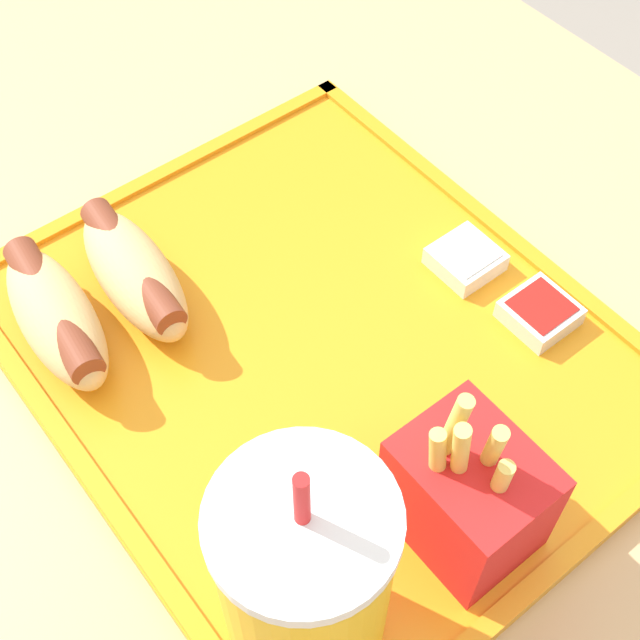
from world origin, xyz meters
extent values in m
cube|color=tan|center=(0.00, 0.00, 0.37)|extent=(1.35, 0.81, 0.74)
cube|color=orange|center=(0.02, 0.00, 0.75)|extent=(0.42, 0.35, 0.01)
cube|color=orange|center=(0.02, -0.17, 0.76)|extent=(0.42, 0.01, 0.00)
cube|color=orange|center=(0.02, 0.17, 0.76)|extent=(0.42, 0.01, 0.00)
cube|color=orange|center=(-0.18, 0.00, 0.76)|extent=(0.01, 0.35, 0.00)
cube|color=orange|center=(0.22, 0.00, 0.76)|extent=(0.01, 0.35, 0.00)
cylinder|color=gold|center=(-0.12, 0.12, 0.82)|extent=(0.08, 0.08, 0.14)
cylinder|color=silver|center=(-0.12, 0.12, 0.90)|extent=(0.09, 0.09, 0.01)
cylinder|color=red|center=(-0.12, 0.12, 0.92)|extent=(0.01, 0.01, 0.03)
ellipsoid|color=#DBB270|center=(0.13, 0.13, 0.78)|extent=(0.13, 0.06, 0.05)
cylinder|color=brown|center=(0.13, 0.13, 0.79)|extent=(0.12, 0.04, 0.02)
ellipsoid|color=#DBB270|center=(0.13, 0.07, 0.78)|extent=(0.13, 0.06, 0.05)
cylinder|color=brown|center=(0.13, 0.07, 0.79)|extent=(0.12, 0.03, 0.02)
cube|color=red|center=(-0.13, 0.01, 0.79)|extent=(0.08, 0.06, 0.08)
cylinder|color=#EACC60|center=(-0.13, 0.01, 0.83)|extent=(0.02, 0.02, 0.09)
cylinder|color=#EACC60|center=(-0.11, 0.02, 0.84)|extent=(0.02, 0.02, 0.09)
cylinder|color=#EACC60|center=(-0.15, 0.01, 0.82)|extent=(0.01, 0.01, 0.07)
cylinder|color=#EACC60|center=(-0.13, 0.02, 0.83)|extent=(0.01, 0.02, 0.09)
cylinder|color=#EACC60|center=(-0.12, 0.03, 0.83)|extent=(0.02, 0.01, 0.06)
cube|color=silver|center=(0.01, -0.13, 0.76)|extent=(0.04, 0.04, 0.01)
cube|color=white|center=(0.01, -0.13, 0.77)|extent=(0.04, 0.04, 0.00)
cube|color=silver|center=(-0.05, -0.13, 0.76)|extent=(0.04, 0.04, 0.01)
cube|color=#B21914|center=(-0.05, -0.13, 0.77)|extent=(0.04, 0.04, 0.00)
camera|label=1|loc=(-0.25, 0.21, 1.25)|focal=50.00mm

